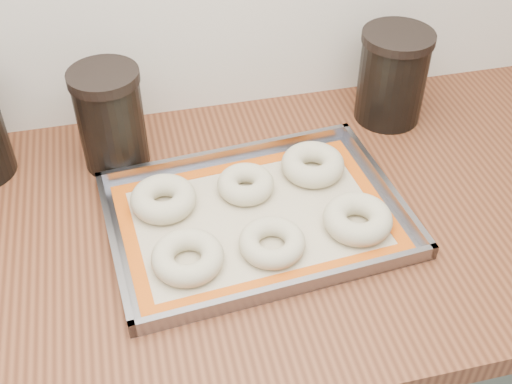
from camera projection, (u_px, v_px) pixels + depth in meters
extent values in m
cube|color=brown|center=(197.00, 234.00, 1.03)|extent=(3.06, 0.68, 0.04)
cube|color=gray|center=(256.00, 219.00, 1.02)|extent=(0.49, 0.37, 0.00)
cube|color=gray|center=(228.00, 154.00, 1.13)|extent=(0.46, 0.05, 0.02)
cube|color=gray|center=(291.00, 288.00, 0.90)|extent=(0.46, 0.05, 0.02)
cube|color=gray|center=(114.00, 246.00, 0.96)|extent=(0.04, 0.33, 0.02)
cube|color=gray|center=(384.00, 185.00, 1.07)|extent=(0.04, 0.33, 0.02)
cube|color=#C6B793|center=(256.00, 218.00, 1.02)|extent=(0.44, 0.32, 0.00)
cube|color=#D0520D|center=(232.00, 167.00, 1.12)|extent=(0.42, 0.06, 0.00)
cube|color=#D0520D|center=(285.00, 278.00, 0.92)|extent=(0.42, 0.06, 0.00)
cube|color=#D0520D|center=(132.00, 246.00, 0.97)|extent=(0.04, 0.25, 0.00)
cube|color=#D0520D|center=(370.00, 192.00, 1.07)|extent=(0.04, 0.25, 0.00)
torus|color=beige|center=(188.00, 257.00, 0.93)|extent=(0.12, 0.12, 0.03)
torus|color=beige|center=(272.00, 243.00, 0.96)|extent=(0.12, 0.12, 0.03)
torus|color=beige|center=(358.00, 219.00, 0.99)|extent=(0.13, 0.13, 0.04)
torus|color=beige|center=(163.00, 199.00, 1.03)|extent=(0.12, 0.12, 0.04)
torus|color=beige|center=(246.00, 184.00, 1.06)|extent=(0.10, 0.10, 0.03)
torus|color=beige|center=(313.00, 164.00, 1.09)|extent=(0.14, 0.14, 0.04)
cylinder|color=black|center=(111.00, 123.00, 1.08)|extent=(0.11, 0.11, 0.16)
cylinder|color=black|center=(103.00, 77.00, 1.02)|extent=(0.12, 0.12, 0.02)
cylinder|color=black|center=(392.00, 80.00, 1.19)|extent=(0.12, 0.12, 0.16)
cylinder|color=black|center=(399.00, 37.00, 1.13)|extent=(0.13, 0.13, 0.02)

